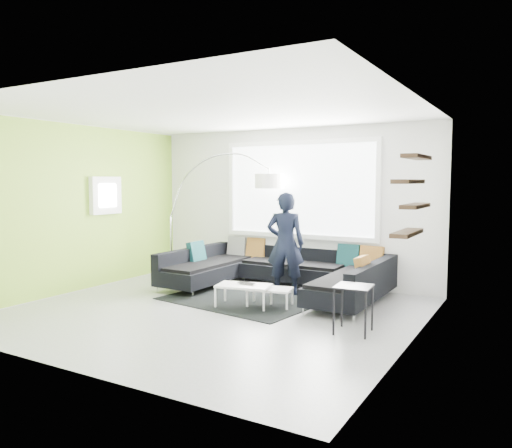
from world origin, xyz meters
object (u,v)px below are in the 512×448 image
(arc_lamp, at_px, (170,217))
(coffee_table, at_px, (257,296))
(side_table, at_px, (353,309))
(laptop, at_px, (245,284))
(person, at_px, (285,244))
(sectional_sofa, at_px, (276,273))

(arc_lamp, bearing_deg, coffee_table, -32.97)
(arc_lamp, xyz_separation_m, side_table, (4.12, -1.55, -0.89))
(side_table, bearing_deg, laptop, 166.36)
(arc_lamp, relative_size, side_table, 4.03)
(coffee_table, relative_size, arc_lamp, 0.43)
(coffee_table, distance_m, side_table, 1.74)
(side_table, bearing_deg, coffee_table, 162.56)
(arc_lamp, height_order, side_table, arc_lamp)
(coffee_table, distance_m, person, 1.14)
(sectional_sofa, distance_m, side_table, 2.36)
(person, relative_size, laptop, 5.90)
(sectional_sofa, distance_m, person, 0.54)
(sectional_sofa, relative_size, person, 2.11)
(side_table, bearing_deg, person, 138.86)
(coffee_table, relative_size, laptop, 3.54)
(coffee_table, xyz_separation_m, laptop, (-0.15, -0.08, 0.18))
(arc_lamp, distance_m, person, 2.50)
(sectional_sofa, bearing_deg, person, -9.72)
(side_table, xyz_separation_m, laptop, (-1.81, 0.44, 0.05))
(sectional_sofa, xyz_separation_m, side_table, (1.84, -1.47, -0.04))
(coffee_table, bearing_deg, sectional_sofa, 88.33)
(sectional_sofa, height_order, arc_lamp, arc_lamp)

